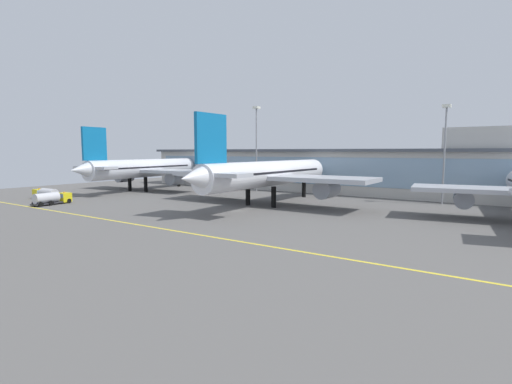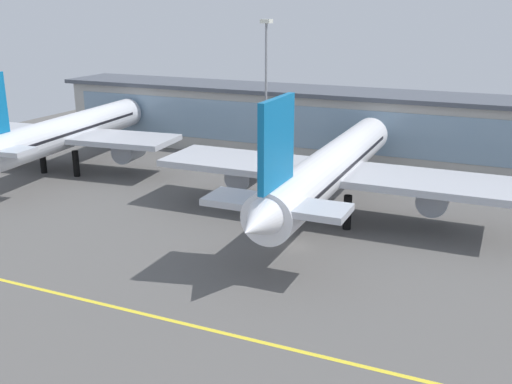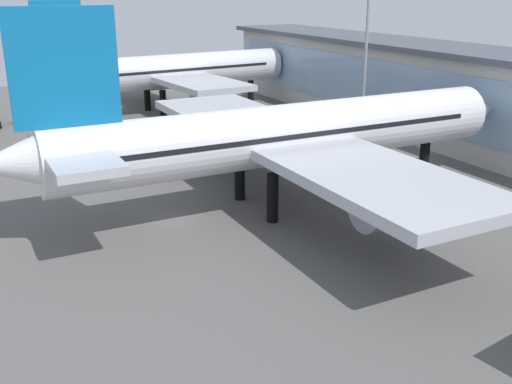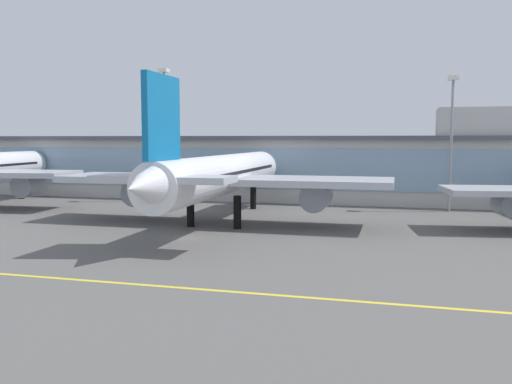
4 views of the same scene
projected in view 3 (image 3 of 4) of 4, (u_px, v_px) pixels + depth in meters
name	position (u px, v px, depth m)	size (l,w,h in m)	color
ground_plane	(174.00, 222.00, 55.56)	(187.62, 187.62, 0.00)	#5B5956
airliner_near_left	(170.00, 72.00, 102.62)	(40.54, 52.17, 19.08)	black
airliner_near_right	(285.00, 136.00, 57.80)	(49.40, 56.74, 19.55)	black
apron_light_mast_centre	(368.00, 18.00, 81.72)	(1.80, 1.80, 26.23)	gray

